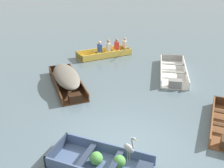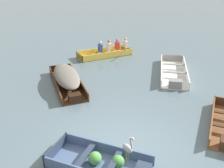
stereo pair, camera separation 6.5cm
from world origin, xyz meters
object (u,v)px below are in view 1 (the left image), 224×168
at_px(skiff_white_far_moored, 173,72).
at_px(rowboat_yellow_with_crew, 108,51).
at_px(skiff_dark_varnish_mid_moored, 66,78).
at_px(heron_on_dinghy, 129,148).
at_px(dinghy_slate_blue_foreground, 105,164).

height_order(skiff_white_far_moored, rowboat_yellow_with_crew, rowboat_yellow_with_crew).
distance_m(skiff_white_far_moored, rowboat_yellow_with_crew, 4.28).
distance_m(skiff_dark_varnish_mid_moored, heron_on_dinghy, 5.65).
xyz_separation_m(rowboat_yellow_with_crew, heron_on_dinghy, (2.02, -9.06, 0.60)).
bearing_deg(rowboat_yellow_with_crew, dinghy_slate_blue_foreground, -80.97).
distance_m(rowboat_yellow_with_crew, heron_on_dinghy, 9.30).
bearing_deg(skiff_dark_varnish_mid_moored, dinghy_slate_blue_foreground, -61.35).
relative_size(skiff_dark_varnish_mid_moored, heron_on_dinghy, 4.24).
relative_size(dinghy_slate_blue_foreground, skiff_dark_varnish_mid_moored, 0.79).
distance_m(skiff_white_far_moored, heron_on_dinghy, 6.88).
bearing_deg(skiff_dark_varnish_mid_moored, skiff_white_far_moored, 23.02).
xyz_separation_m(dinghy_slate_blue_foreground, skiff_white_far_moored, (2.14, 6.52, -0.02)).
relative_size(dinghy_slate_blue_foreground, heron_on_dinghy, 3.34).
xyz_separation_m(skiff_dark_varnish_mid_moored, rowboat_yellow_with_crew, (1.07, 4.36, -0.16)).
bearing_deg(heron_on_dinghy, dinghy_slate_blue_foreground, 165.39).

